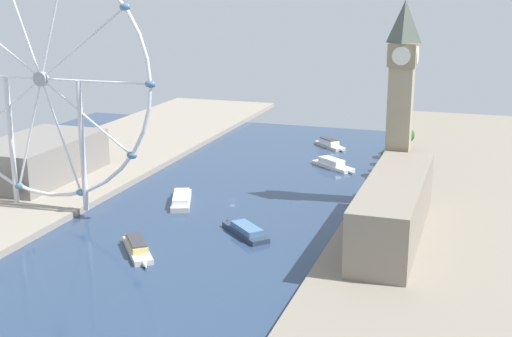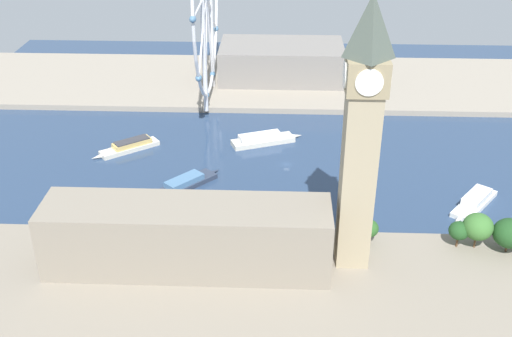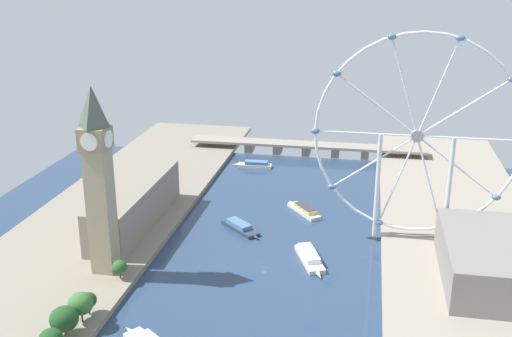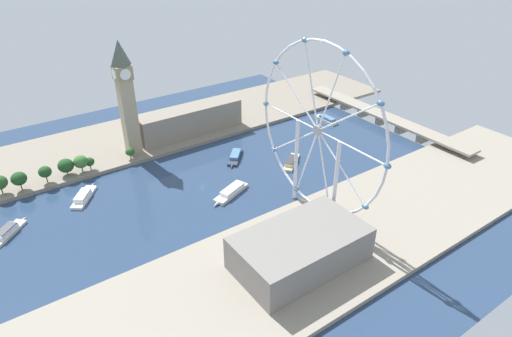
{
  "view_description": "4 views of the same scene",
  "coord_description": "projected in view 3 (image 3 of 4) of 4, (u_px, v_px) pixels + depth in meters",
  "views": [
    {
      "loc": [
        -112.33,
        301.41,
        101.57
      ],
      "look_at": [
        -12.51,
        1.44,
        17.44
      ],
      "focal_mm": 48.96,
      "sensor_mm": 36.0,
      "label": 1
    },
    {
      "loc": [
        -251.01,
        3.85,
        133.02
      ],
      "look_at": [
        -24.51,
        13.02,
        10.79
      ],
      "focal_mm": 43.56,
      "sensor_mm": 36.0,
      "label": 2
    },
    {
      "loc": [
        46.66,
        -270.26,
        146.03
      ],
      "look_at": [
        -22.61,
        96.89,
        19.34
      ],
      "focal_mm": 42.58,
      "sensor_mm": 36.0,
      "label": 3
    },
    {
      "loc": [
        248.61,
        -126.33,
        173.41
      ],
      "look_at": [
        22.68,
        32.48,
        14.71
      ],
      "focal_mm": 31.11,
      "sensor_mm": 36.0,
      "label": 4
    }
  ],
  "objects": [
    {
      "name": "clock_tower",
      "position": [
        99.0,
        179.0,
        283.16
      ],
      "size": [
        13.45,
        13.45,
        91.63
      ],
      "color": "tan",
      "rests_on": "riverbank_left"
    },
    {
      "name": "ferris_wheel",
      "position": [
        417.0,
        138.0,
        314.27
      ],
      "size": [
        110.47,
        3.2,
        111.88
      ],
      "color": "silver",
      "rests_on": "riverbank_right"
    },
    {
      "name": "riverbank_left",
      "position": [
        75.0,
        248.0,
        324.22
      ],
      "size": [
        90.0,
        520.0,
        3.0
      ],
      "primitive_type": "cube",
      "color": "gray",
      "rests_on": "ground_plane"
    },
    {
      "name": "parliament_block",
      "position": [
        135.0,
        204.0,
        347.44
      ],
      "size": [
        22.0,
        95.24,
        23.84
      ],
      "primitive_type": "cube",
      "color": "gray",
      "rests_on": "riverbank_left"
    },
    {
      "name": "tour_boat_5",
      "position": [
        304.0,
        210.0,
        373.56
      ],
      "size": [
        24.14,
        29.41,
        4.98
      ],
      "rotation": [
        0.0,
        0.0,
        2.23
      ],
      "color": "beige",
      "rests_on": "ground_plane"
    },
    {
      "name": "river_bridge",
      "position": [
        306.0,
        146.0,
        487.06
      ],
      "size": [
        188.27,
        16.38,
        8.9
      ],
      "color": "gray",
      "rests_on": "ground_plane"
    },
    {
      "name": "tour_boat_1",
      "position": [
        255.0,
        165.0,
        456.9
      ],
      "size": [
        29.87,
        7.89,
        4.91
      ],
      "rotation": [
        0.0,
        0.0,
        3.16
      ],
      "color": "beige",
      "rests_on": "ground_plane"
    },
    {
      "name": "tour_boat_2",
      "position": [
        240.0,
        227.0,
        349.6
      ],
      "size": [
        27.24,
        25.83,
        4.48
      ],
      "rotation": [
        0.0,
        0.0,
        5.53
      ],
      "color": "#2D384C",
      "rests_on": "ground_plane"
    },
    {
      "name": "ground_plane",
      "position": [
        264.0,
        268.0,
        306.59
      ],
      "size": [
        376.27,
        376.27,
        0.0
      ],
      "primitive_type": "plane",
      "color": "navy"
    },
    {
      "name": "riverside_hall",
      "position": [
        489.0,
        260.0,
        286.38
      ],
      "size": [
        42.15,
        73.19,
        20.4
      ],
      "primitive_type": "cube",
      "color": "gray",
      "rests_on": "riverbank_right"
    },
    {
      "name": "tour_boat_3",
      "position": [
        310.0,
        257.0,
        312.77
      ],
      "size": [
        19.03,
        35.47,
        5.01
      ],
      "rotation": [
        0.0,
        0.0,
        5.08
      ],
      "color": "beige",
      "rests_on": "ground_plane"
    },
    {
      "name": "tree_row_embankment",
      "position": [
        55.0,
        333.0,
        233.0
      ],
      "size": [
        13.9,
        102.08,
        13.93
      ],
      "color": "#513823",
      "rests_on": "riverbank_left"
    },
    {
      "name": "riverbank_right",
      "position": [
        478.0,
        284.0,
        288.01
      ],
      "size": [
        90.0,
        520.0,
        3.0
      ],
      "primitive_type": "cube",
      "color": "gray",
      "rests_on": "ground_plane"
    }
  ]
}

